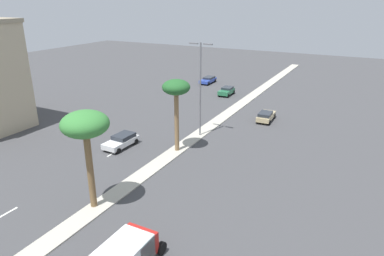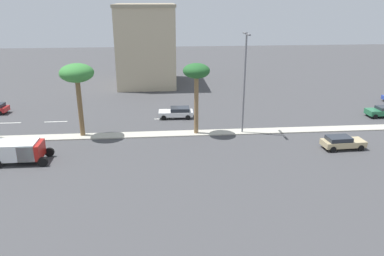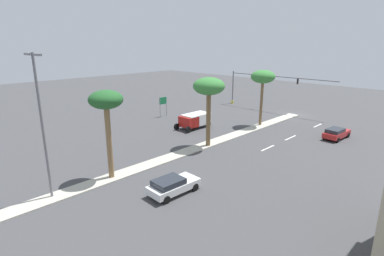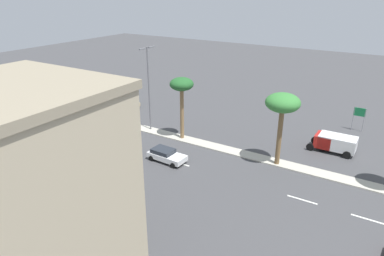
{
  "view_description": "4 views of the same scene",
  "coord_description": "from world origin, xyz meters",
  "views": [
    {
      "loc": [
        18.21,
        4.52,
        16.04
      ],
      "look_at": [
        1.38,
        36.54,
        2.61
      ],
      "focal_mm": 32.73,
      "sensor_mm": 36.0,
      "label": 1
    },
    {
      "loc": [
        40.49,
        31.39,
        14.96
      ],
      "look_at": [
        3.88,
        34.64,
        2.06
      ],
      "focal_mm": 35.14,
      "sensor_mm": 36.0,
      "label": 2
    },
    {
      "loc": [
        -23.25,
        48.63,
        12.04
      ],
      "look_at": [
        -1.58,
        26.58,
        3.31
      ],
      "focal_mm": 28.48,
      "sensor_mm": 36.0,
      "label": 3
    },
    {
      "loc": [
        -34.76,
        12.32,
        18.41
      ],
      "look_at": [
        -3.38,
        31.82,
        3.44
      ],
      "focal_mm": 32.72,
      "sensor_mm": 36.0,
      "label": 4
    }
  ],
  "objects": [
    {
      "name": "sedan_tan_far",
      "position": [
        5.86,
        50.06,
        0.73
      ],
      "size": [
        2.08,
        4.4,
        1.35
      ],
      "color": "tan",
      "rests_on": "ground"
    },
    {
      "name": "lane_stripe_outboard",
      "position": [
        -5.87,
        32.02,
        0.01
      ],
      "size": [
        0.2,
        2.8,
        0.01
      ],
      "primitive_type": "cube",
      "color": "silver",
      "rests_on": "ground"
    },
    {
      "name": "street_lamp_trailing",
      "position": [
        0.25,
        40.79,
        6.61
      ],
      "size": [
        2.9,
        0.24,
        11.24
      ],
      "color": "slate",
      "rests_on": "median_curb"
    },
    {
      "name": "box_truck",
      "position": [
        6.41,
        18.07,
        1.2
      ],
      "size": [
        2.59,
        5.34,
        2.06
      ],
      "color": "#B21E19",
      "rests_on": "ground"
    },
    {
      "name": "median_curb",
      "position": [
        0.0,
        48.09,
        0.06
      ],
      "size": [
        1.8,
        96.18,
        0.12
      ],
      "primitive_type": "cube",
      "color": "#B7B2A3",
      "rests_on": "ground"
    },
    {
      "name": "lane_stripe_leading",
      "position": [
        -5.87,
        12.55,
        0.01
      ],
      "size": [
        0.2,
        2.8,
        0.01
      ],
      "primitive_type": "cube",
      "color": "silver",
      "rests_on": "ground"
    },
    {
      "name": "ground_plane",
      "position": [
        0.0,
        37.4,
        0.0
      ],
      "size": [
        160.0,
        160.0,
        0.0
      ],
      "primitive_type": "plane",
      "color": "#424244"
    },
    {
      "name": "sedan_green_inboard",
      "position": [
        -4.3,
        60.46,
        0.75
      ],
      "size": [
        2.07,
        3.93,
        1.37
      ],
      "color": "#287047",
      "rests_on": "ground"
    },
    {
      "name": "palm_tree_mid",
      "position": [
        -0.35,
        22.58,
        6.98
      ],
      "size": [
        3.67,
        3.67,
        8.1
      ],
      "color": "brown",
      "rests_on": "median_curb"
    },
    {
      "name": "sedan_white_rear",
      "position": [
        -6.17,
        33.55,
        0.75
      ],
      "size": [
        2.22,
        4.48,
        1.39
      ],
      "color": "silver",
      "rests_on": "ground"
    },
    {
      "name": "commercial_building",
      "position": [
        -27.09,
        29.32,
        6.92
      ],
      "size": [
        12.94,
        10.11,
        13.81
      ],
      "color": "tan",
      "rests_on": "ground"
    },
    {
      "name": "lane_stripe_front",
      "position": [
        -5.87,
        18.19,
        0.01
      ],
      "size": [
        0.2,
        2.8,
        0.01
      ],
      "primitive_type": "cube",
      "color": "silver",
      "rests_on": "ground"
    },
    {
      "name": "palm_tree_leading",
      "position": [
        0.06,
        35.46,
        6.92
      ],
      "size": [
        2.97,
        2.97,
        8.01
      ],
      "color": "olive",
      "rests_on": "median_curb"
    }
  ]
}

